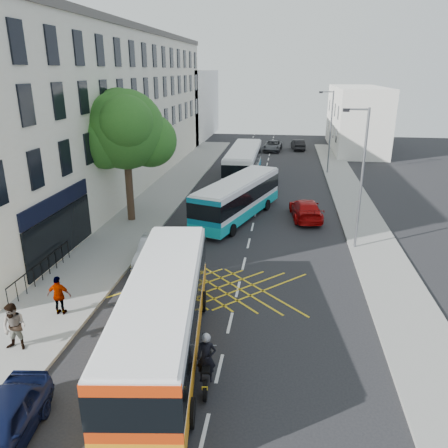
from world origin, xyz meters
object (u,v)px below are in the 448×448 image
(street_tree, at_px, (125,131))
(distant_car_dark, at_px, (298,145))
(bus_mid, at_px, (238,198))
(parked_car_silver, at_px, (154,250))
(motorbike, at_px, (206,360))
(red_hatchback, at_px, (306,209))
(pedestrian_near, at_px, (14,327))
(pedestrian_far, at_px, (59,295))
(lamp_far, at_px, (330,128))
(bus_far, at_px, (244,164))
(lamp_near, at_px, (361,173))
(bus_near, at_px, (164,314))
(distant_car_grey, at_px, (273,146))

(street_tree, bearing_deg, distant_car_dark, 68.80)
(bus_mid, distance_m, parked_car_silver, 8.95)
(street_tree, distance_m, motorbike, 18.60)
(parked_car_silver, distance_m, red_hatchback, 12.20)
(pedestrian_near, height_order, pedestrian_far, pedestrian_near)
(parked_car_silver, distance_m, distant_car_dark, 38.56)
(lamp_far, height_order, distant_car_dark, lamp_far)
(motorbike, bearing_deg, lamp_far, 72.11)
(bus_far, bearing_deg, lamp_near, -62.87)
(bus_near, bearing_deg, pedestrian_near, -178.90)
(bus_near, distance_m, motorbike, 2.52)
(bus_far, height_order, motorbike, bus_far)
(lamp_far, height_order, parked_car_silver, lamp_far)
(street_tree, distance_m, distant_car_grey, 31.48)
(parked_car_silver, bearing_deg, red_hatchback, 42.21)
(bus_mid, relative_size, motorbike, 4.66)
(bus_near, bearing_deg, red_hatchback, 63.34)
(lamp_near, bearing_deg, bus_far, 117.08)
(lamp_near, height_order, lamp_far, same)
(bus_mid, relative_size, pedestrian_far, 5.93)
(parked_car_silver, xyz_separation_m, pedestrian_near, (-2.73, -8.62, 0.39))
(lamp_near, bearing_deg, bus_near, -126.54)
(red_hatchback, height_order, distant_car_dark, red_hatchback)
(street_tree, distance_m, parked_car_silver, 9.27)
(bus_near, distance_m, distant_car_dark, 45.79)
(bus_near, distance_m, bus_mid, 15.94)
(lamp_far, distance_m, red_hatchback, 15.46)
(bus_near, relative_size, distant_car_dark, 2.73)
(pedestrian_far, bearing_deg, parked_car_silver, -114.52)
(lamp_far, distance_m, pedestrian_near, 35.14)
(lamp_near, distance_m, parked_car_silver, 12.27)
(bus_near, height_order, pedestrian_near, bus_near)
(street_tree, distance_m, bus_near, 16.29)
(parked_car_silver, height_order, red_hatchback, same)
(bus_far, distance_m, motorbike, 28.71)
(street_tree, xyz_separation_m, distant_car_dark, (12.09, 31.16, -5.62))
(lamp_near, distance_m, red_hatchback, 7.06)
(bus_mid, distance_m, pedestrian_near, 17.93)
(pedestrian_near, bearing_deg, pedestrian_far, 80.71)
(motorbike, relative_size, distant_car_dark, 0.54)
(pedestrian_far, bearing_deg, lamp_far, -117.80)
(lamp_far, xyz_separation_m, distant_car_grey, (-5.92, 12.66, -3.95))
(bus_far, xyz_separation_m, pedestrian_near, (-5.74, -27.92, -0.59))
(parked_car_silver, bearing_deg, street_tree, 115.54)
(bus_far, height_order, pedestrian_far, bus_far)
(pedestrian_near, bearing_deg, distant_car_dark, 75.73)
(street_tree, relative_size, lamp_near, 1.10)
(parked_car_silver, bearing_deg, distant_car_grey, 78.18)
(distant_car_grey, bearing_deg, bus_far, -92.79)
(bus_near, distance_m, pedestrian_far, 5.40)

